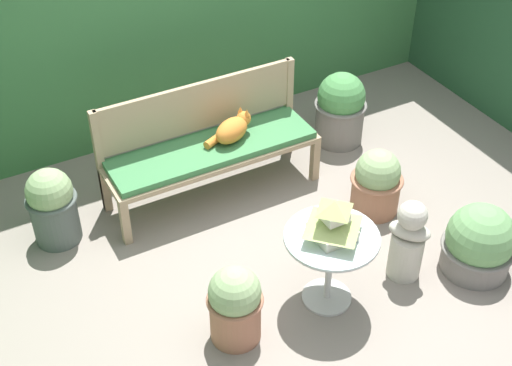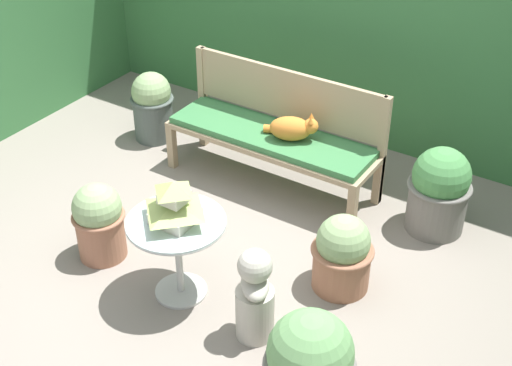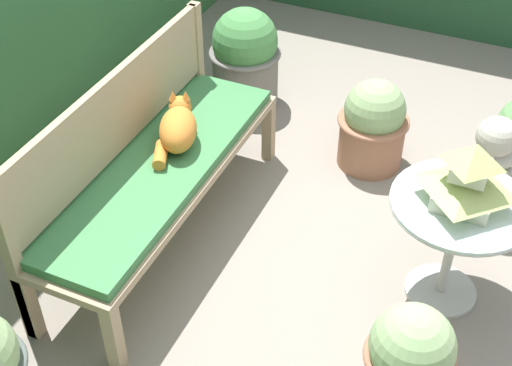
{
  "view_description": "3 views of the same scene",
  "coord_description": "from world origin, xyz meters",
  "px_view_note": "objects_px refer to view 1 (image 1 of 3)",
  "views": [
    {
      "loc": [
        -2.0,
        -3.1,
        3.57
      ],
      "look_at": [
        -0.15,
        0.3,
        0.51
      ],
      "focal_mm": 50.0,
      "sensor_mm": 36.0,
      "label": 1
    },
    {
      "loc": [
        2.22,
        -3.05,
        3.11
      ],
      "look_at": [
        0.05,
        0.32,
        0.43
      ],
      "focal_mm": 50.0,
      "sensor_mm": 36.0,
      "label": 2
    },
    {
      "loc": [
        -2.44,
        -0.58,
        2.55
      ],
      "look_at": [
        -0.03,
        0.5,
        0.36
      ],
      "focal_mm": 50.0,
      "sensor_mm": 36.0,
      "label": 3
    }
  ],
  "objects_px": {
    "patio_table": "(331,250)",
    "potted_plant_bench_right": "(377,183)",
    "potted_plant_table_far": "(235,304)",
    "potted_plant_hedge_corner": "(340,109)",
    "cat": "(232,129)",
    "garden_bust": "(408,241)",
    "garden_bench": "(212,153)",
    "pagoda_birdhouse": "(333,221)",
    "potted_plant_bench_left": "(479,243)",
    "potted_plant_path_edge": "(52,205)"
  },
  "relations": [
    {
      "from": "potted_plant_hedge_corner",
      "to": "potted_plant_bench_left",
      "type": "bearing_deg",
      "value": -91.22
    },
    {
      "from": "garden_bench",
      "to": "potted_plant_path_edge",
      "type": "height_order",
      "value": "potted_plant_path_edge"
    },
    {
      "from": "cat",
      "to": "pagoda_birdhouse",
      "type": "distance_m",
      "value": 1.38
    },
    {
      "from": "garden_bust",
      "to": "potted_plant_path_edge",
      "type": "distance_m",
      "value": 2.5
    },
    {
      "from": "potted_plant_bench_left",
      "to": "potted_plant_hedge_corner",
      "type": "height_order",
      "value": "potted_plant_hedge_corner"
    },
    {
      "from": "cat",
      "to": "patio_table",
      "type": "bearing_deg",
      "value": -114.2
    },
    {
      "from": "cat",
      "to": "patio_table",
      "type": "xyz_separation_m",
      "value": [
        -0.0,
        -1.37,
        -0.11
      ]
    },
    {
      "from": "potted_plant_table_far",
      "to": "patio_table",
      "type": "bearing_deg",
      "value": -1.08
    },
    {
      "from": "potted_plant_bench_right",
      "to": "patio_table",
      "type": "bearing_deg",
      "value": -143.54
    },
    {
      "from": "garden_bench",
      "to": "potted_plant_hedge_corner",
      "type": "xyz_separation_m",
      "value": [
        1.28,
        0.15,
        -0.08
      ]
    },
    {
      "from": "cat",
      "to": "potted_plant_path_edge",
      "type": "bearing_deg",
      "value": 152.99
    },
    {
      "from": "garden_bust",
      "to": "potted_plant_table_far",
      "type": "distance_m",
      "value": 1.27
    },
    {
      "from": "cat",
      "to": "potted_plant_table_far",
      "type": "relative_size",
      "value": 0.76
    },
    {
      "from": "potted_plant_table_far",
      "to": "potted_plant_hedge_corner",
      "type": "xyz_separation_m",
      "value": [
        1.78,
        1.51,
        0.03
      ]
    },
    {
      "from": "patio_table",
      "to": "potted_plant_path_edge",
      "type": "bearing_deg",
      "value": 134.22
    },
    {
      "from": "potted_plant_path_edge",
      "to": "patio_table",
      "type": "bearing_deg",
      "value": -45.78
    },
    {
      "from": "cat",
      "to": "pagoda_birdhouse",
      "type": "height_order",
      "value": "pagoda_birdhouse"
    },
    {
      "from": "garden_bust",
      "to": "potted_plant_bench_right",
      "type": "relative_size",
      "value": 1.18
    },
    {
      "from": "cat",
      "to": "pagoda_birdhouse",
      "type": "xyz_separation_m",
      "value": [
        -0.0,
        -1.37,
        0.14
      ]
    },
    {
      "from": "cat",
      "to": "garden_bust",
      "type": "distance_m",
      "value": 1.56
    },
    {
      "from": "garden_bust",
      "to": "potted_plant_hedge_corner",
      "type": "height_order",
      "value": "potted_plant_hedge_corner"
    },
    {
      "from": "garden_bench",
      "to": "cat",
      "type": "relative_size",
      "value": 3.91
    },
    {
      "from": "patio_table",
      "to": "garden_bust",
      "type": "height_order",
      "value": "garden_bust"
    },
    {
      "from": "patio_table",
      "to": "potted_plant_hedge_corner",
      "type": "bearing_deg",
      "value": 54.09
    },
    {
      "from": "pagoda_birdhouse",
      "to": "potted_plant_table_far",
      "type": "distance_m",
      "value": 0.79
    },
    {
      "from": "cat",
      "to": "potted_plant_path_edge",
      "type": "relative_size",
      "value": 0.7
    },
    {
      "from": "pagoda_birdhouse",
      "to": "potted_plant_table_far",
      "type": "relative_size",
      "value": 0.58
    },
    {
      "from": "garden_bench",
      "to": "pagoda_birdhouse",
      "type": "relative_size",
      "value": 5.13
    },
    {
      "from": "patio_table",
      "to": "potted_plant_hedge_corner",
      "type": "relative_size",
      "value": 0.95
    },
    {
      "from": "pagoda_birdhouse",
      "to": "potted_plant_bench_left",
      "type": "height_order",
      "value": "pagoda_birdhouse"
    },
    {
      "from": "cat",
      "to": "potted_plant_table_far",
      "type": "distance_m",
      "value": 1.54
    },
    {
      "from": "patio_table",
      "to": "potted_plant_bench_left",
      "type": "distance_m",
      "value": 1.11
    },
    {
      "from": "potted_plant_path_edge",
      "to": "garden_bench",
      "type": "bearing_deg",
      "value": -3.37
    },
    {
      "from": "garden_bench",
      "to": "potted_plant_bench_right",
      "type": "distance_m",
      "value": 1.26
    },
    {
      "from": "patio_table",
      "to": "potted_plant_hedge_corner",
      "type": "xyz_separation_m",
      "value": [
        1.1,
        1.52,
        -0.12
      ]
    },
    {
      "from": "patio_table",
      "to": "potted_plant_bench_right",
      "type": "height_order",
      "value": "patio_table"
    },
    {
      "from": "patio_table",
      "to": "potted_plant_bench_right",
      "type": "distance_m",
      "value": 1.04
    },
    {
      "from": "potted_plant_table_far",
      "to": "potted_plant_bench_left",
      "type": "relative_size",
      "value": 1.07
    },
    {
      "from": "pagoda_birdhouse",
      "to": "potted_plant_hedge_corner",
      "type": "height_order",
      "value": "pagoda_birdhouse"
    },
    {
      "from": "patio_table",
      "to": "potted_plant_bench_left",
      "type": "relative_size",
      "value": 1.17
    },
    {
      "from": "potted_plant_hedge_corner",
      "to": "potted_plant_path_edge",
      "type": "bearing_deg",
      "value": -178.16
    },
    {
      "from": "cat",
      "to": "patio_table",
      "type": "height_order",
      "value": "cat"
    },
    {
      "from": "cat",
      "to": "potted_plant_path_edge",
      "type": "height_order",
      "value": "cat"
    },
    {
      "from": "garden_bench",
      "to": "potted_plant_bench_left",
      "type": "bearing_deg",
      "value": -52.42
    },
    {
      "from": "cat",
      "to": "potted_plant_bench_right",
      "type": "xyz_separation_m",
      "value": [
        0.82,
        -0.76,
        -0.29
      ]
    },
    {
      "from": "garden_bust",
      "to": "potted_plant_bench_right",
      "type": "distance_m",
      "value": 0.7
    },
    {
      "from": "garden_bench",
      "to": "potted_plant_hedge_corner",
      "type": "bearing_deg",
      "value": 6.82
    },
    {
      "from": "garden_bust",
      "to": "potted_plant_bench_right",
      "type": "bearing_deg",
      "value": 123.15
    },
    {
      "from": "cat",
      "to": "patio_table",
      "type": "distance_m",
      "value": 1.38
    },
    {
      "from": "potted_plant_table_far",
      "to": "potted_plant_bench_left",
      "type": "distance_m",
      "value": 1.76
    }
  ]
}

